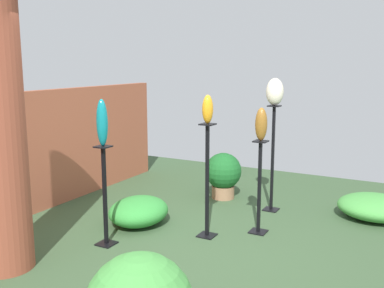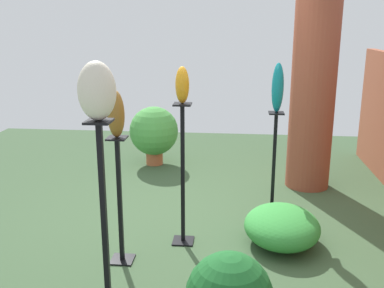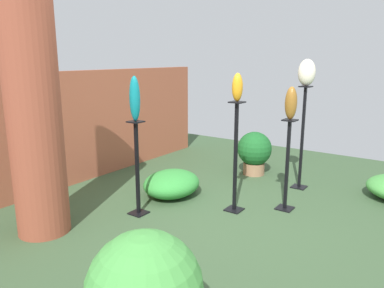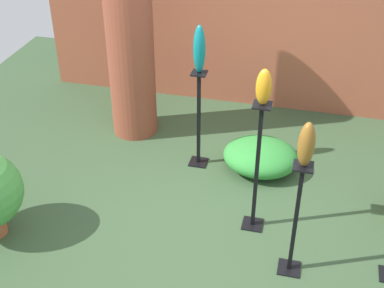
{
  "view_description": "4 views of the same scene",
  "coord_description": "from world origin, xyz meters",
  "px_view_note": "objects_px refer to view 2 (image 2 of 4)",
  "views": [
    {
      "loc": [
        -4.14,
        -2.2,
        2.06
      ],
      "look_at": [
        0.04,
        0.05,
        1.19
      ],
      "focal_mm": 42.0,
      "sensor_mm": 36.0,
      "label": 1
    },
    {
      "loc": [
        4.36,
        0.53,
        2.07
      ],
      "look_at": [
        0.26,
        0.13,
        0.94
      ],
      "focal_mm": 42.0,
      "sensor_mm": 36.0,
      "label": 2
    },
    {
      "loc": [
        -3.44,
        -2.04,
        1.87
      ],
      "look_at": [
        -0.17,
        0.28,
        0.93
      ],
      "focal_mm": 35.0,
      "sensor_mm": 36.0,
      "label": 3
    },
    {
      "loc": [
        0.81,
        -3.95,
        3.58
      ],
      "look_at": [
        -0.2,
        0.11,
        0.82
      ],
      "focal_mm": 50.0,
      "sensor_mm": 36.0,
      "label": 4
    }
  ],
  "objects_px": {
    "art_vase_teal": "(278,88)",
    "pedestal_bronze": "(120,206)",
    "brick_pillar": "(313,83)",
    "art_vase_amber": "(182,85)",
    "pedestal_teal": "(274,169)",
    "potted_plant_front_right": "(154,132)",
    "art_vase_bronze": "(116,114)",
    "pedestal_amber": "(183,181)",
    "art_vase_ivory": "(97,91)",
    "pedestal_ivory": "(105,237)"
  },
  "relations": [
    {
      "from": "pedestal_ivory",
      "to": "pedestal_bronze",
      "type": "relative_size",
      "value": 1.29
    },
    {
      "from": "pedestal_ivory",
      "to": "potted_plant_front_right",
      "type": "xyz_separation_m",
      "value": [
        -3.7,
        -0.35,
        -0.19
      ]
    },
    {
      "from": "art_vase_amber",
      "to": "art_vase_bronze",
      "type": "bearing_deg",
      "value": -50.98
    },
    {
      "from": "pedestal_ivory",
      "to": "pedestal_bronze",
      "type": "height_order",
      "value": "pedestal_ivory"
    },
    {
      "from": "art_vase_bronze",
      "to": "art_vase_ivory",
      "type": "bearing_deg",
      "value": 8.5
    },
    {
      "from": "art_vase_amber",
      "to": "potted_plant_front_right",
      "type": "distance_m",
      "value": 2.72
    },
    {
      "from": "art_vase_ivory",
      "to": "pedestal_ivory",
      "type": "bearing_deg",
      "value": 0.0
    },
    {
      "from": "brick_pillar",
      "to": "pedestal_amber",
      "type": "height_order",
      "value": "brick_pillar"
    },
    {
      "from": "pedestal_teal",
      "to": "art_vase_teal",
      "type": "height_order",
      "value": "art_vase_teal"
    },
    {
      "from": "brick_pillar",
      "to": "art_vase_ivory",
      "type": "bearing_deg",
      "value": -30.91
    },
    {
      "from": "brick_pillar",
      "to": "pedestal_ivory",
      "type": "bearing_deg",
      "value": -30.91
    },
    {
      "from": "brick_pillar",
      "to": "pedestal_teal",
      "type": "relative_size",
      "value": 2.32
    },
    {
      "from": "brick_pillar",
      "to": "art_vase_amber",
      "type": "bearing_deg",
      "value": -39.82
    },
    {
      "from": "art_vase_teal",
      "to": "art_vase_amber",
      "type": "height_order",
      "value": "art_vase_amber"
    },
    {
      "from": "potted_plant_front_right",
      "to": "pedestal_bronze",
      "type": "bearing_deg",
      "value": 4.37
    },
    {
      "from": "pedestal_bronze",
      "to": "potted_plant_front_right",
      "type": "height_order",
      "value": "pedestal_bronze"
    },
    {
      "from": "art_vase_bronze",
      "to": "potted_plant_front_right",
      "type": "relative_size",
      "value": 0.45
    },
    {
      "from": "art_vase_amber",
      "to": "potted_plant_front_right",
      "type": "xyz_separation_m",
      "value": [
        -2.42,
        -0.72,
        -1.03
      ]
    },
    {
      "from": "pedestal_ivory",
      "to": "art_vase_teal",
      "type": "height_order",
      "value": "art_vase_teal"
    },
    {
      "from": "pedestal_teal",
      "to": "art_vase_ivory",
      "type": "relative_size",
      "value": 3.14
    },
    {
      "from": "pedestal_bronze",
      "to": "pedestal_teal",
      "type": "relative_size",
      "value": 0.99
    },
    {
      "from": "pedestal_bronze",
      "to": "art_vase_bronze",
      "type": "relative_size",
      "value": 2.91
    },
    {
      "from": "pedestal_ivory",
      "to": "art_vase_ivory",
      "type": "relative_size",
      "value": 4.04
    },
    {
      "from": "brick_pillar",
      "to": "pedestal_bronze",
      "type": "xyz_separation_m",
      "value": [
        2.11,
        -1.92,
        -0.81
      ]
    },
    {
      "from": "pedestal_bronze",
      "to": "art_vase_teal",
      "type": "height_order",
      "value": "art_vase_teal"
    },
    {
      "from": "potted_plant_front_right",
      "to": "art_vase_bronze",
      "type": "bearing_deg",
      "value": 4.37
    },
    {
      "from": "art_vase_teal",
      "to": "brick_pillar",
      "type": "bearing_deg",
      "value": 151.1
    },
    {
      "from": "pedestal_bronze",
      "to": "pedestal_teal",
      "type": "distance_m",
      "value": 1.83
    },
    {
      "from": "art_vase_bronze",
      "to": "potted_plant_front_right",
      "type": "height_order",
      "value": "art_vase_bronze"
    },
    {
      "from": "pedestal_bronze",
      "to": "art_vase_amber",
      "type": "bearing_deg",
      "value": 129.02
    },
    {
      "from": "brick_pillar",
      "to": "art_vase_amber",
      "type": "height_order",
      "value": "brick_pillar"
    },
    {
      "from": "pedestal_ivory",
      "to": "potted_plant_front_right",
      "type": "bearing_deg",
      "value": -174.64
    },
    {
      "from": "art_vase_bronze",
      "to": "art_vase_amber",
      "type": "relative_size",
      "value": 1.19
    },
    {
      "from": "pedestal_teal",
      "to": "art_vase_ivory",
      "type": "distance_m",
      "value": 2.67
    },
    {
      "from": "pedestal_bronze",
      "to": "pedestal_amber",
      "type": "relative_size",
      "value": 0.84
    },
    {
      "from": "art_vase_teal",
      "to": "pedestal_bronze",
      "type": "bearing_deg",
      "value": -50.16
    },
    {
      "from": "pedestal_bronze",
      "to": "art_vase_teal",
      "type": "distance_m",
      "value": 2.03
    },
    {
      "from": "pedestal_teal",
      "to": "art_vase_amber",
      "type": "relative_size",
      "value": 3.48
    },
    {
      "from": "potted_plant_front_right",
      "to": "art_vase_amber",
      "type": "bearing_deg",
      "value": 16.53
    },
    {
      "from": "pedestal_teal",
      "to": "pedestal_ivory",
      "type": "bearing_deg",
      "value": -31.8
    },
    {
      "from": "art_vase_amber",
      "to": "potted_plant_front_right",
      "type": "relative_size",
      "value": 0.38
    },
    {
      "from": "pedestal_amber",
      "to": "art_vase_ivory",
      "type": "distance_m",
      "value": 1.69
    },
    {
      "from": "brick_pillar",
      "to": "pedestal_ivory",
      "type": "distance_m",
      "value": 3.55
    },
    {
      "from": "art_vase_amber",
      "to": "potted_plant_front_right",
      "type": "height_order",
      "value": "art_vase_amber"
    },
    {
      "from": "brick_pillar",
      "to": "art_vase_amber",
      "type": "xyz_separation_m",
      "value": [
        1.71,
        -1.42,
        0.19
      ]
    },
    {
      "from": "art_vase_ivory",
      "to": "pedestal_bronze",
      "type": "bearing_deg",
      "value": -171.5
    },
    {
      "from": "pedestal_ivory",
      "to": "pedestal_teal",
      "type": "bearing_deg",
      "value": 148.2
    },
    {
      "from": "potted_plant_front_right",
      "to": "pedestal_amber",
      "type": "bearing_deg",
      "value": 16.53
    },
    {
      "from": "pedestal_bronze",
      "to": "art_vase_ivory",
      "type": "height_order",
      "value": "art_vase_ivory"
    },
    {
      "from": "art_vase_bronze",
      "to": "art_vase_amber",
      "type": "xyz_separation_m",
      "value": [
        -0.41,
        0.5,
        0.19
      ]
    }
  ]
}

